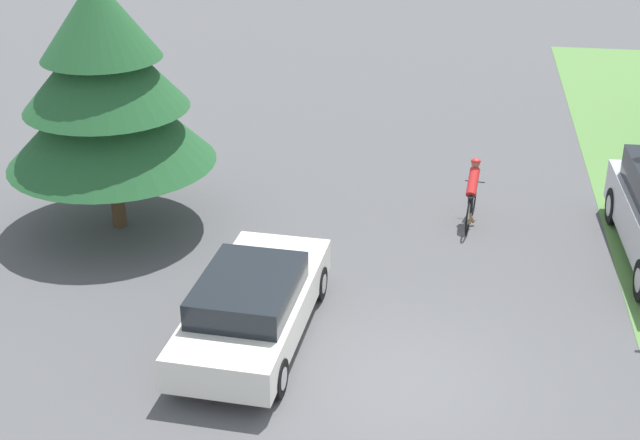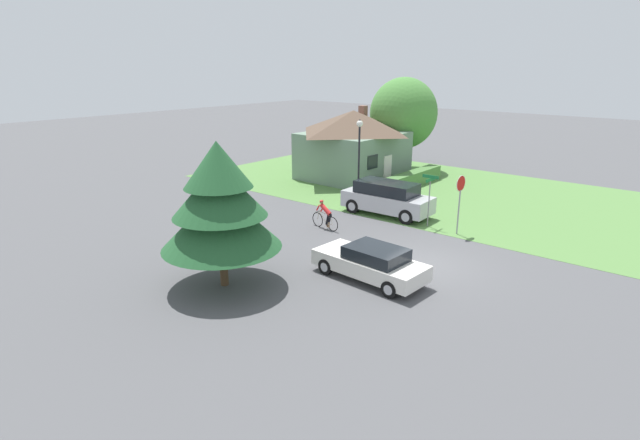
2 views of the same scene
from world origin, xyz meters
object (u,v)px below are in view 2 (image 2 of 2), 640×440
at_px(sedan_left_lane, 371,263).
at_px(parked_suv_right, 387,198).
at_px(street_lamp, 359,148).
at_px(deciduous_tree_right, 403,113).
at_px(conifer_tall_near, 220,203).
at_px(street_name_sign, 430,191).
at_px(cyclist, 325,215).
at_px(stop_sign, 460,193).
at_px(cottage_house, 353,144).

bearing_deg(sedan_left_lane, parked_suv_right, -58.45).
xyz_separation_m(sedan_left_lane, street_lamp, (7.54, 5.98, 2.85)).
bearing_deg(deciduous_tree_right, sedan_left_lane, -152.29).
distance_m(conifer_tall_near, deciduous_tree_right, 23.79).
distance_m(street_name_sign, conifer_tall_near, 11.69).
relative_size(sedan_left_lane, cyclist, 2.53).
xyz_separation_m(parked_suv_right, stop_sign, (-0.61, -4.45, 1.16)).
relative_size(sedan_left_lane, deciduous_tree_right, 0.65).
relative_size(cottage_house, conifer_tall_near, 1.31).
bearing_deg(parked_suv_right, conifer_tall_near, 89.33).
bearing_deg(street_name_sign, sedan_left_lane, -168.79).
xyz_separation_m(sedan_left_lane, parked_suv_right, (7.78, 4.20, 0.26)).
height_order(cottage_house, sedan_left_lane, cottage_house).
bearing_deg(conifer_tall_near, deciduous_tree_right, 14.68).
xyz_separation_m(stop_sign, street_name_sign, (0.22, 1.72, -0.25)).
bearing_deg(cottage_house, stop_sign, -120.05).
bearing_deg(street_name_sign, cottage_house, 55.19).
xyz_separation_m(cyclist, street_lamp, (3.82, 0.69, 2.84)).
bearing_deg(parked_suv_right, stop_sign, 170.45).
bearing_deg(cottage_house, cyclist, -149.24).
relative_size(sedan_left_lane, conifer_tall_near, 0.84).
bearing_deg(street_name_sign, street_lamp, 88.05).
relative_size(cyclist, stop_sign, 0.62).
xyz_separation_m(sedan_left_lane, deciduous_tree_right, (19.04, 10.00, 3.67)).
relative_size(cottage_house, parked_suv_right, 1.43).
bearing_deg(cyclist, street_name_sign, -129.75).
relative_size(parked_suv_right, stop_sign, 1.70).
bearing_deg(sedan_left_lane, conifer_tall_near, 47.97).
relative_size(street_name_sign, deciduous_tree_right, 0.38).
xyz_separation_m(cottage_house, street_lamp, (-6.59, -5.18, 1.03)).
xyz_separation_m(parked_suv_right, street_name_sign, (-0.39, -2.73, 0.91)).
height_order(street_lamp, deciduous_tree_right, deciduous_tree_right).
bearing_deg(parked_suv_right, cottage_house, -44.13).
relative_size(street_lamp, conifer_tall_near, 0.94).
bearing_deg(stop_sign, street_lamp, -87.88).
xyz_separation_m(cyclist, street_name_sign, (3.66, -3.83, 1.16)).
xyz_separation_m(sedan_left_lane, street_name_sign, (7.38, 1.46, 1.17)).
distance_m(cottage_house, sedan_left_lane, 18.10).
distance_m(sedan_left_lane, street_lamp, 10.03).
distance_m(sedan_left_lane, deciduous_tree_right, 21.81).
bearing_deg(sedan_left_lane, cyclist, -31.95).
bearing_deg(cyclist, cottage_house, -54.07).
distance_m(stop_sign, deciduous_tree_right, 15.84).
height_order(cyclist, street_name_sign, street_name_sign).
distance_m(cyclist, conifer_tall_near, 8.18).
bearing_deg(conifer_tall_near, cottage_house, 21.67).
bearing_deg(stop_sign, sedan_left_lane, 3.52).
relative_size(cyclist, street_lamp, 0.36).
bearing_deg(deciduous_tree_right, stop_sign, -139.19).
height_order(cyclist, deciduous_tree_right, deciduous_tree_right).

